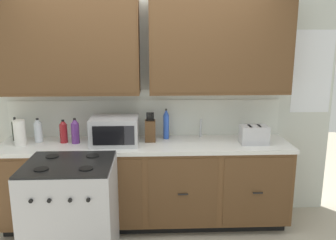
# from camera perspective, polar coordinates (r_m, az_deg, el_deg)

# --- Properties ---
(ground_plane) EXTENTS (8.00, 8.00, 0.00)m
(ground_plane) POSITION_cam_1_polar(r_m,az_deg,el_deg) (3.79, -3.57, -18.46)
(ground_plane) COLOR #B2A893
(wall_unit) EXTENTS (4.17, 0.40, 2.55)m
(wall_unit) POSITION_cam_1_polar(r_m,az_deg,el_deg) (3.75, -3.74, 8.22)
(wall_unit) COLOR silver
(wall_unit) RESTS_ON ground_plane
(counter_run) EXTENTS (3.00, 0.64, 0.92)m
(counter_run) POSITION_cam_1_polar(r_m,az_deg,el_deg) (3.84, -3.55, -10.11)
(counter_run) COLOR black
(counter_run) RESTS_ON ground_plane
(stove_range) EXTENTS (0.76, 0.68, 0.95)m
(stove_range) POSITION_cam_1_polar(r_m,az_deg,el_deg) (3.35, -15.22, -14.21)
(stove_range) COLOR #B7B7BC
(stove_range) RESTS_ON ground_plane
(microwave) EXTENTS (0.48, 0.37, 0.28)m
(microwave) POSITION_cam_1_polar(r_m,az_deg,el_deg) (3.65, -8.59, -1.74)
(microwave) COLOR #B7B7BC
(microwave) RESTS_ON counter_run
(toaster) EXTENTS (0.28, 0.18, 0.19)m
(toaster) POSITION_cam_1_polar(r_m,az_deg,el_deg) (3.74, 13.65, -2.31)
(toaster) COLOR #B7B7BC
(toaster) RESTS_ON counter_run
(knife_block) EXTENTS (0.11, 0.14, 0.31)m
(knife_block) POSITION_cam_1_polar(r_m,az_deg,el_deg) (3.73, -2.87, -1.68)
(knife_block) COLOR #52361E
(knife_block) RESTS_ON counter_run
(sink_faucet) EXTENTS (0.02, 0.02, 0.20)m
(sink_faucet) POSITION_cam_1_polar(r_m,az_deg,el_deg) (3.90, 5.28, -1.30)
(sink_faucet) COLOR #B2B5BA
(sink_faucet) RESTS_ON counter_run
(paper_towel_roll) EXTENTS (0.12, 0.12, 0.26)m
(paper_towel_roll) POSITION_cam_1_polar(r_m,az_deg,el_deg) (3.88, -22.73, -1.91)
(paper_towel_roll) COLOR white
(paper_towel_roll) RESTS_ON counter_run
(bottle_violet) EXTENTS (0.08, 0.08, 0.26)m
(bottle_violet) POSITION_cam_1_polar(r_m,az_deg,el_deg) (3.77, -14.69, -1.74)
(bottle_violet) COLOR #663384
(bottle_violet) RESTS_ON counter_run
(bottle_blue) EXTENTS (0.06, 0.06, 0.33)m
(bottle_blue) POSITION_cam_1_polar(r_m,az_deg,el_deg) (3.81, -0.29, -0.68)
(bottle_blue) COLOR blue
(bottle_blue) RESTS_ON counter_run
(bottle_clear) EXTENTS (0.08, 0.08, 0.25)m
(bottle_clear) POSITION_cam_1_polar(r_m,az_deg,el_deg) (3.94, -20.15, -1.58)
(bottle_clear) COLOR silver
(bottle_clear) RESTS_ON counter_run
(bottle_red) EXTENTS (0.08, 0.08, 0.24)m
(bottle_red) POSITION_cam_1_polar(r_m,az_deg,el_deg) (3.82, -16.45, -1.78)
(bottle_red) COLOR maroon
(bottle_red) RESTS_ON counter_run
(bottle_dark) EXTENTS (0.07, 0.07, 0.25)m
(bottle_dark) POSITION_cam_1_polar(r_m,az_deg,el_deg) (4.09, -23.31, -1.35)
(bottle_dark) COLOR black
(bottle_dark) RESTS_ON counter_run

